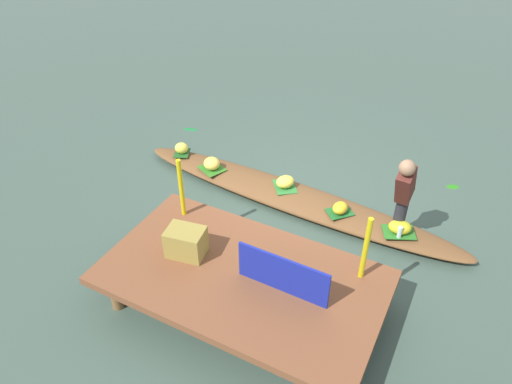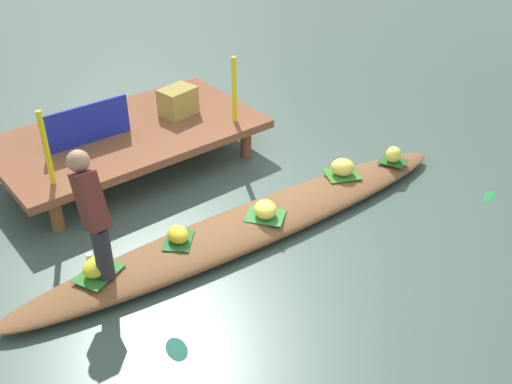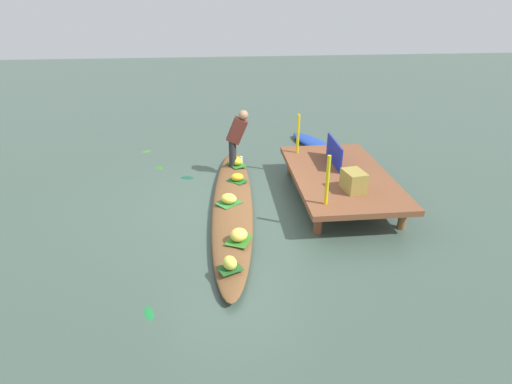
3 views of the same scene
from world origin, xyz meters
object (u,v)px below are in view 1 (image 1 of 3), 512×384
(banana_bunch_3, at_px, (181,148))
(banana_bunch_1, at_px, (285,182))
(vendor_person, at_px, (404,190))
(market_banner, at_px, (283,275))
(banana_bunch_2, at_px, (400,227))
(produce_crate, at_px, (186,242))
(water_bottle, at_px, (400,232))
(banana_bunch_4, at_px, (212,163))
(vendor_boat, at_px, (292,197))
(banana_bunch_0, at_px, (340,208))

(banana_bunch_3, bearing_deg, banana_bunch_1, 177.93)
(vendor_person, bearing_deg, market_banner, 66.73)
(banana_bunch_2, height_order, vendor_person, vendor_person)
(market_banner, relative_size, produce_crate, 2.41)
(banana_bunch_2, xyz_separation_m, water_bottle, (-0.02, 0.10, -0.00))
(banana_bunch_3, xyz_separation_m, banana_bunch_4, (-0.70, 0.17, 0.00))
(banana_bunch_1, bearing_deg, produce_crate, 81.97)
(banana_bunch_4, bearing_deg, banana_bunch_1, -175.49)
(water_bottle, xyz_separation_m, market_banner, (0.88, 1.80, 0.44))
(market_banner, bearing_deg, vendor_person, -112.38)
(vendor_boat, distance_m, banana_bunch_4, 1.41)
(vendor_boat, distance_m, water_bottle, 1.71)
(banana_bunch_0, bearing_deg, banana_bunch_2, 177.56)
(banana_bunch_3, height_order, vendor_person, vendor_person)
(banana_bunch_4, bearing_deg, vendor_boat, -178.88)
(banana_bunch_3, height_order, water_bottle, banana_bunch_3)
(banana_bunch_0, distance_m, banana_bunch_1, 0.97)
(water_bottle, bearing_deg, vendor_person, -50.78)
(banana_bunch_1, height_order, produce_crate, produce_crate)
(vendor_person, distance_m, water_bottle, 0.62)
(banana_bunch_1, bearing_deg, water_bottle, 169.15)
(vendor_person, bearing_deg, water_bottle, 129.22)
(vendor_boat, bearing_deg, market_banner, 114.20)
(banana_bunch_4, distance_m, water_bottle, 3.08)
(banana_bunch_1, distance_m, vendor_person, 1.87)
(vendor_boat, bearing_deg, vendor_person, 176.63)
(banana_bunch_0, height_order, banana_bunch_4, banana_bunch_4)
(banana_bunch_1, bearing_deg, banana_bunch_3, -2.07)
(banana_bunch_0, bearing_deg, vendor_boat, -9.78)
(banana_bunch_2, bearing_deg, water_bottle, 103.22)
(banana_bunch_3, bearing_deg, vendor_boat, 176.15)
(vendor_boat, relative_size, water_bottle, 29.74)
(water_bottle, relative_size, market_banner, 0.17)
(vendor_boat, relative_size, banana_bunch_4, 19.59)
(banana_bunch_0, bearing_deg, banana_bunch_4, -2.88)
(banana_bunch_2, relative_size, water_bottle, 1.67)
(banana_bunch_1, bearing_deg, banana_bunch_4, 4.51)
(vendor_boat, relative_size, market_banner, 5.09)
(banana_bunch_3, bearing_deg, banana_bunch_2, 175.19)
(banana_bunch_3, bearing_deg, banana_bunch_0, 174.50)
(vendor_boat, height_order, market_banner, market_banner)
(banana_bunch_4, relative_size, market_banner, 0.26)
(vendor_boat, bearing_deg, produce_crate, 81.02)
(water_bottle, bearing_deg, market_banner, 63.77)
(vendor_person, relative_size, water_bottle, 6.74)
(banana_bunch_1, bearing_deg, banana_bunch_0, 167.60)
(banana_bunch_2, xyz_separation_m, market_banner, (0.86, 1.90, 0.44))
(banana_bunch_1, distance_m, banana_bunch_3, 1.95)
(banana_bunch_1, relative_size, market_banner, 0.27)
(banana_bunch_1, relative_size, water_bottle, 1.58)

